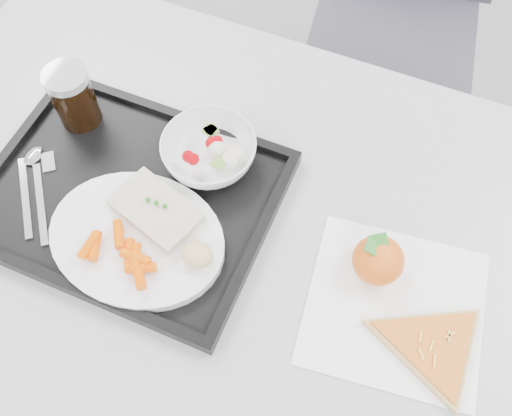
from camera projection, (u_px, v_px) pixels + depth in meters
table at (227, 239)px, 0.95m from camera, size 1.20×0.80×0.75m
tray at (129, 197)px, 0.90m from camera, size 0.45×0.35×0.03m
dinner_plate at (137, 239)px, 0.85m from camera, size 0.27×0.27×0.02m
fish_fillet at (156, 210)px, 0.85m from camera, size 0.15×0.12×0.03m
bread_roll at (197, 255)px, 0.81m from camera, size 0.05×0.05×0.03m
salad_bowl at (209, 152)px, 0.91m from camera, size 0.15×0.15×0.05m
cola_glass at (73, 96)px, 0.92m from camera, size 0.07×0.07×0.11m
cutlery at (35, 182)px, 0.91m from camera, size 0.13×0.16×0.01m
napkin at (395, 307)px, 0.82m from camera, size 0.28×0.27×0.00m
tangerine at (378, 260)px, 0.82m from camera, size 0.09×0.09×0.07m
pizza_slice at (432, 347)px, 0.78m from camera, size 0.21×0.21×0.02m
carrot_pile at (123, 255)px, 0.81m from camera, size 0.12×0.09×0.02m
salad_contents at (218, 152)px, 0.89m from camera, size 0.09×0.08×0.02m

